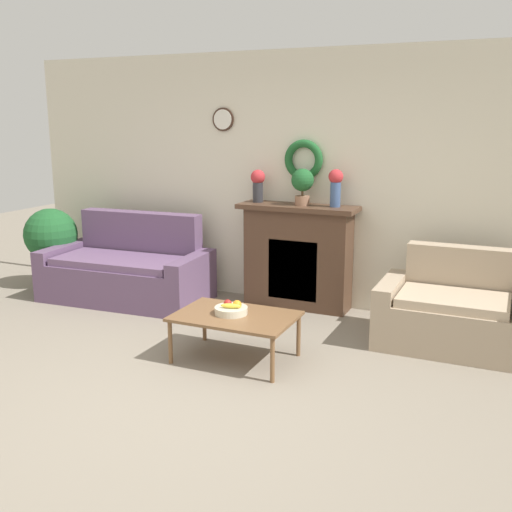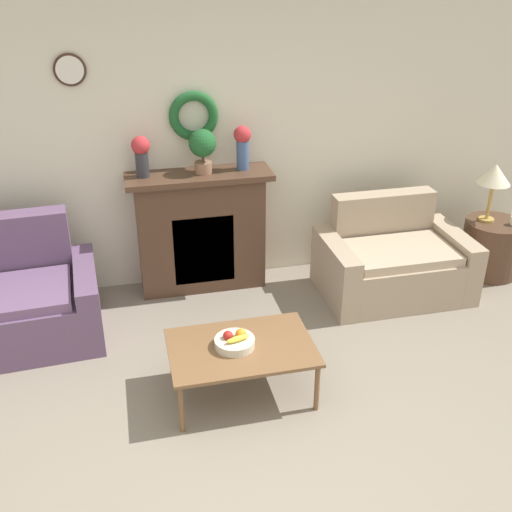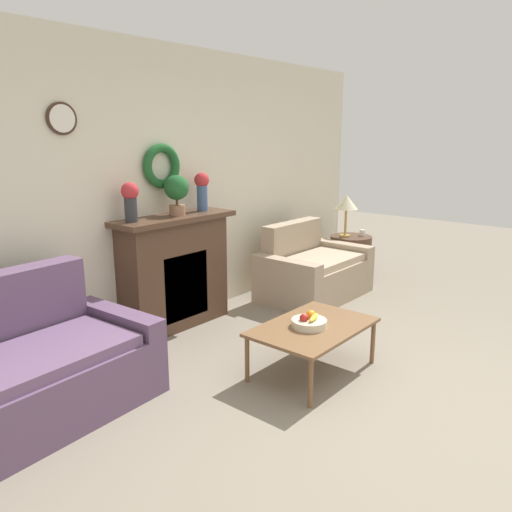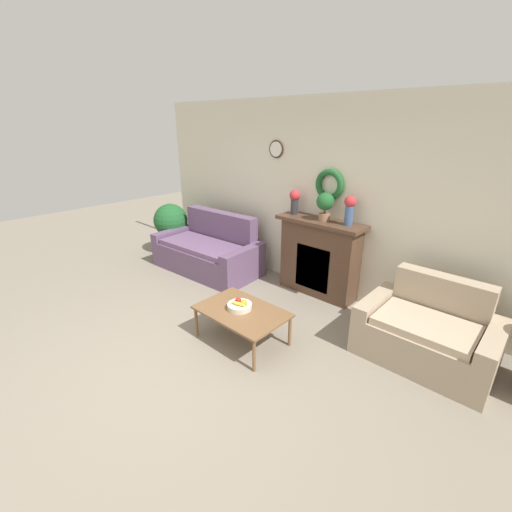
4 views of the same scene
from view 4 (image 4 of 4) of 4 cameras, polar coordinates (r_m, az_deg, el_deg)
ground_plane at (r=3.70m, az=-14.18°, el=-18.99°), size 16.00×16.00×0.00m
wall_back at (r=4.93m, az=11.75°, el=9.23°), size 6.80×0.15×2.70m
fireplace at (r=4.96m, az=10.44°, el=-0.19°), size 1.26×0.41×1.11m
couch_left at (r=5.84m, az=-7.87°, el=0.76°), size 1.87×1.01×0.95m
loveseat_right at (r=4.08m, az=26.62°, el=-11.41°), size 1.30×0.85×0.85m
coffee_table at (r=3.89m, az=-2.38°, el=-9.44°), size 1.00×0.67×0.40m
fruit_bowl at (r=3.88m, az=-2.72°, el=-8.25°), size 0.28×0.28×0.12m
vase_on_mantel_left at (r=5.00m, az=6.48°, el=9.26°), size 0.16×0.16×0.35m
vase_on_mantel_right at (r=4.55m, az=15.33°, el=7.71°), size 0.15×0.15×0.38m
potted_plant_on_mantel at (r=4.70m, az=11.44°, el=8.53°), size 0.24×0.24×0.38m
potted_plant_floor_by_couch at (r=6.64m, az=-14.01°, el=5.52°), size 0.63×0.63×0.95m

